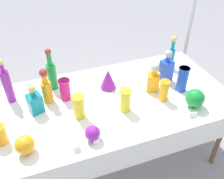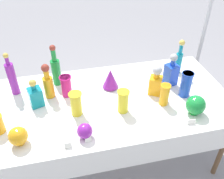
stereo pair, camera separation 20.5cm
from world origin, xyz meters
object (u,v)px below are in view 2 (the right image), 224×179
square_decanter_0 (156,82)px  cardboard_box_behind_left (52,99)px  slender_vase_2 (186,84)px  slender_vase_0 (76,103)px  canopy_pole (206,24)px  square_decanter_2 (35,95)px  round_bowl_0 (196,105)px  square_decanter_1 (171,72)px  tall_bottle_3 (56,69)px  round_bowl_1 (85,131)px  slender_vase_5 (66,85)px  tall_bottle_2 (48,83)px  slender_vase_3 (123,101)px  fluted_vase_0 (110,78)px  tall_bottle_0 (12,77)px  slender_vase_1 (165,94)px  cardboard_box_behind_right (89,90)px  tall_bottle_1 (179,59)px  round_bowl_2 (18,136)px

square_decanter_0 → cardboard_box_behind_left: size_ratio=0.59×
square_decanter_0 → slender_vase_2: (0.23, -0.09, 0.00)m
slender_vase_0 → canopy_pole: canopy_pole is taller
square_decanter_2 → round_bowl_0: bearing=-17.5°
square_decanter_2 → slender_vase_0: (0.31, -0.18, 0.01)m
square_decanter_1 → canopy_pole: canopy_pole is taller
tall_bottle_3 → slender_vase_2: size_ratio=1.71×
round_bowl_1 → canopy_pole: bearing=36.1°
slender_vase_0 → round_bowl_0: 0.92m
square_decanter_2 → slender_vase_5: size_ratio=1.33×
tall_bottle_2 → square_decanter_1: (1.07, -0.06, -0.01)m
slender_vase_3 → fluted_vase_0: 0.33m
tall_bottle_0 → slender_vase_1: (1.20, -0.43, -0.06)m
tall_bottle_0 → canopy_pole: size_ratio=0.15×
slender_vase_3 → round_bowl_0: slender_vase_3 is taller
tall_bottle_3 → slender_vase_1: tall_bottle_3 is taller
slender_vase_2 → cardboard_box_behind_right: slender_vase_2 is taller
square_decanter_0 → slender_vase_0: bearing=-170.3°
fluted_vase_0 → square_decanter_2: bearing=-171.3°
tall_bottle_1 → slender_vase_3: (-0.66, -0.43, -0.04)m
tall_bottle_2 → square_decanter_2: 0.15m
tall_bottle_3 → fluted_vase_0: 0.49m
tall_bottle_3 → canopy_pole: 1.70m
tall_bottle_0 → tall_bottle_1: size_ratio=1.15×
square_decanter_0 → cardboard_box_behind_left: bearing=137.2°
square_decanter_1 → slender_vase_0: bearing=-166.2°
slender_vase_5 → round_bowl_1: (0.08, -0.52, -0.04)m
tall_bottle_3 → square_decanter_2: size_ratio=1.56×
cardboard_box_behind_right → round_bowl_0: bearing=-63.0°
tall_bottle_1 → cardboard_box_behind_left: bearing=154.4°
slender_vase_1 → slender_vase_5: bearing=158.9°
cardboard_box_behind_left → round_bowl_2: bearing=-97.9°
slender_vase_3 → round_bowl_0: (0.54, -0.15, -0.02)m
slender_vase_3 → canopy_pole: (1.17, 0.88, 0.16)m
slender_vase_1 → cardboard_box_behind_left: (-0.96, 1.03, -0.71)m
square_decanter_2 → tall_bottle_0: bearing=131.3°
slender_vase_2 → canopy_pole: 1.01m
tall_bottle_2 → square_decanter_1: tall_bottle_2 is taller
square_decanter_0 → slender_vase_5: bearing=169.5°
square_decanter_2 → slender_vase_0: 0.36m
tall_bottle_0 → slender_vase_2: 1.46m
slender_vase_3 → round_bowl_1: bearing=-147.7°
square_decanter_0 → slender_vase_2: square_decanter_0 is taller
cardboard_box_behind_right → canopy_pole: canopy_pole is taller
round_bowl_0 → cardboard_box_behind_right: (-0.67, 1.31, -0.71)m
square_decanter_0 → cardboard_box_behind_left: 1.47m
square_decanter_0 → cardboard_box_behind_right: size_ratio=0.53×
slender_vase_2 → cardboard_box_behind_left: bearing=140.7°
slender_vase_0 → tall_bottle_1: bearing=20.4°
tall_bottle_1 → slender_vase_0: size_ratio=1.71×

